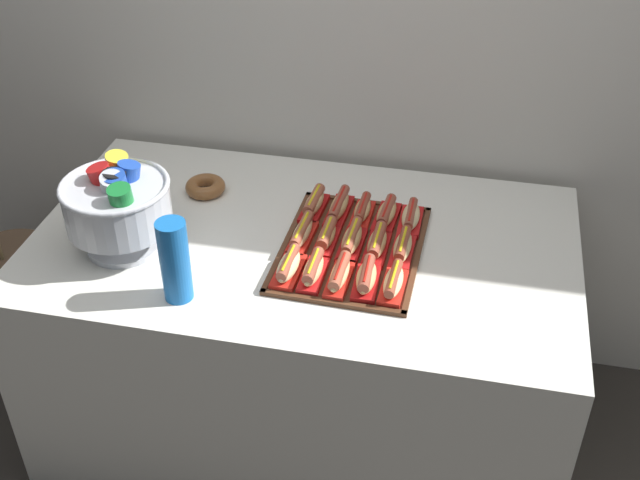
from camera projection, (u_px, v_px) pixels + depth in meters
ground_plane at (306, 420)px, 2.85m from camera, size 10.00×10.00×0.00m
back_wall at (342, 11)px, 2.54m from camera, size 6.00×0.10×2.60m
buffet_table at (305, 333)px, 2.60m from camera, size 1.63×0.95×0.79m
floor_vase at (24, 306)px, 3.00m from camera, size 0.43×0.43×1.07m
serving_tray at (351, 249)px, 2.34m from camera, size 0.42×0.53×0.01m
hot_dog_0 at (287, 267)px, 2.22m from camera, size 0.07×0.16×0.06m
hot_dog_1 at (313, 270)px, 2.20m from camera, size 0.06×0.16×0.06m
hot_dog_2 at (340, 275)px, 2.19m from camera, size 0.06×0.18×0.06m
hot_dog_3 at (366, 278)px, 2.17m from camera, size 0.07×0.16×0.07m
hot_dog_4 at (393, 283)px, 2.16m from camera, size 0.07×0.16×0.06m
hot_dog_5 at (302, 234)px, 2.35m from camera, size 0.07×0.18×0.06m
hot_dog_6 at (327, 237)px, 2.33m from camera, size 0.06×0.15×0.06m
hot_dog_7 at (352, 240)px, 2.32m from camera, size 0.07×0.18×0.06m
hot_dog_8 at (377, 244)px, 2.31m from camera, size 0.07×0.17×0.06m
hot_dog_9 at (403, 248)px, 2.29m from camera, size 0.07×0.17×0.06m
hot_dog_10 at (315, 204)px, 2.48m from camera, size 0.07×0.17×0.06m
hot_dog_11 at (339, 207)px, 2.46m from camera, size 0.07×0.18×0.06m
hot_dog_12 at (362, 211)px, 2.45m from camera, size 0.06×0.15×0.06m
hot_dog_13 at (386, 214)px, 2.44m from camera, size 0.08×0.17×0.06m
hot_dog_14 at (411, 217)px, 2.42m from camera, size 0.07×0.16×0.06m
punch_bowl at (117, 203)px, 2.27m from camera, size 0.31×0.31×0.27m
cup_stack at (175, 261)px, 2.10m from camera, size 0.08×0.08×0.24m
donut at (205, 187)px, 2.59m from camera, size 0.13×0.13×0.04m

